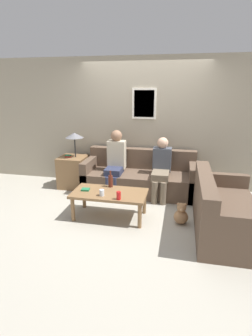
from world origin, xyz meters
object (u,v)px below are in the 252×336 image
at_px(drinking_glass, 102,193).
at_px(person_right, 161,166).
at_px(couch_main, 140,178).
at_px(wine_bottle, 111,181).
at_px(teddy_bear, 181,215).
at_px(couch_side, 223,213).
at_px(person_left, 115,160).
at_px(coffee_table, 109,195).

distance_m(drinking_glass, person_right, 1.42).
distance_m(couch_main, person_right, 0.56).
relative_size(wine_bottle, teddy_bear, 0.82).
bearing_deg(wine_bottle, couch_main, 70.11).
bearing_deg(couch_main, couch_side, -41.73).
bearing_deg(wine_bottle, person_left, 98.42).
bearing_deg(teddy_bear, couch_side, -9.58).
xyz_separation_m(couch_side, drinking_glass, (-1.78, -0.07, 0.19)).
relative_size(drinking_glass, teddy_bear, 0.29).
relative_size(wine_bottle, person_left, 0.23).
distance_m(wine_bottle, drinking_glass, 0.39).
xyz_separation_m(person_left, person_right, (0.89, -0.05, -0.06)).
bearing_deg(coffee_table, drinking_glass, -116.04).
bearing_deg(couch_side, drinking_glass, 92.39).
relative_size(coffee_table, person_left, 0.96).
height_order(drinking_glass, person_right, person_right).
height_order(couch_side, coffee_table, couch_side).
distance_m(couch_side, coffee_table, 1.71).
distance_m(couch_side, person_left, 2.23).
bearing_deg(person_right, couch_main, 159.40).
bearing_deg(drinking_glass, couch_side, 2.39).
distance_m(coffee_table, person_left, 1.11).
xyz_separation_m(coffee_table, person_left, (-0.17, 1.06, 0.29)).
bearing_deg(person_left, couch_side, -31.42).
xyz_separation_m(coffee_table, person_right, (0.73, 1.01, 0.23)).
distance_m(couch_side, teddy_bear, 0.61).
bearing_deg(couch_side, couch_main, 48.27).
relative_size(couch_main, person_left, 1.77).
bearing_deg(couch_main, person_left, -166.34).
bearing_deg(teddy_bear, wine_bottle, 169.54).
bearing_deg(couch_main, person_right, -20.60).
relative_size(person_left, person_right, 1.09).
bearing_deg(coffee_table, wine_bottle, 100.47).
height_order(drinking_glass, teddy_bear, drinking_glass).
height_order(person_right, teddy_bear, person_right).
bearing_deg(person_left, teddy_bear, -38.99).
relative_size(couch_side, person_left, 1.35).
bearing_deg(drinking_glass, teddy_bear, 8.17).
relative_size(coffee_table, wine_bottle, 4.19).
height_order(couch_main, person_right, person_right).
relative_size(couch_side, teddy_bear, 4.85).
bearing_deg(coffee_table, person_right, 54.38).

